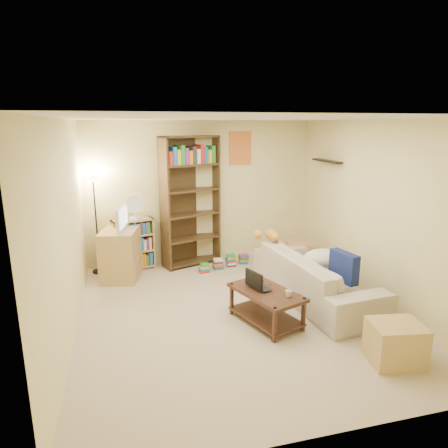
# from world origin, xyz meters

# --- Properties ---
(room) EXTENTS (4.50, 4.54, 2.52)m
(room) POSITION_xyz_m (0.00, 0.01, 1.62)
(room) COLOR tan
(room) RESTS_ON ground
(sofa) EXTENTS (2.44, 1.33, 0.66)m
(sofa) POSITION_xyz_m (1.22, 0.17, 0.33)
(sofa) COLOR #BCAF9C
(sofa) RESTS_ON ground
(navy_pillow) EXTENTS (0.21, 0.45, 0.39)m
(navy_pillow) POSITION_xyz_m (1.38, -0.30, 0.63)
(navy_pillow) COLOR navy
(navy_pillow) RESTS_ON sofa
(cream_blanket) EXTENTS (0.61, 0.43, 0.26)m
(cream_blanket) POSITION_xyz_m (1.38, 0.24, 0.57)
(cream_blanket) COLOR beige
(cream_blanket) RESTS_ON sofa
(tabby_cat) EXTENTS (0.52, 0.22, 0.18)m
(tabby_cat) POSITION_xyz_m (0.84, 1.01, 0.75)
(tabby_cat) COLOR orange
(tabby_cat) RESTS_ON sofa
(coffee_table) EXTENTS (0.83, 1.09, 0.43)m
(coffee_table) POSITION_xyz_m (0.30, -0.34, 0.28)
(coffee_table) COLOR #3B2116
(coffee_table) RESTS_ON ground
(laptop) EXTENTS (0.53, 0.49, 0.03)m
(laptop) POSITION_xyz_m (0.29, -0.20, 0.44)
(laptop) COLOR black
(laptop) RESTS_ON coffee_table
(laptop_screen) EXTENTS (0.12, 0.31, 0.21)m
(laptop_screen) POSITION_xyz_m (0.16, -0.25, 0.56)
(laptop_screen) COLOR white
(laptop_screen) RESTS_ON laptop
(mug) EXTENTS (0.16, 0.16, 0.08)m
(mug) POSITION_xyz_m (0.49, -0.57, 0.47)
(mug) COLOR silver
(mug) RESTS_ON coffee_table
(tv_remote) EXTENTS (0.15, 0.17, 0.02)m
(tv_remote) POSITION_xyz_m (0.29, -0.00, 0.44)
(tv_remote) COLOR black
(tv_remote) RESTS_ON coffee_table
(tv_stand) EXTENTS (0.70, 0.86, 0.81)m
(tv_stand) POSITION_xyz_m (-1.44, 1.68, 0.40)
(tv_stand) COLOR tan
(tv_stand) RESTS_ON ground
(television) EXTENTS (0.70, 0.39, 0.38)m
(television) POSITION_xyz_m (-1.44, 1.68, 1.00)
(television) COLOR black
(television) RESTS_ON tv_stand
(tall_bookshelf) EXTENTS (1.07, 0.65, 2.25)m
(tall_bookshelf) POSITION_xyz_m (-0.22, 2.05, 1.19)
(tall_bookshelf) COLOR #3F2C18
(tall_bookshelf) RESTS_ON ground
(short_bookshelf) EXTENTS (0.73, 0.43, 0.88)m
(short_bookshelf) POSITION_xyz_m (-1.23, 2.05, 0.44)
(short_bookshelf) COLOR tan
(short_bookshelf) RESTS_ON ground
(desk_fan) EXTENTS (0.31, 0.18, 0.44)m
(desk_fan) POSITION_xyz_m (-1.18, 2.01, 1.12)
(desk_fan) COLOR white
(desk_fan) RESTS_ON short_bookshelf
(floor_lamp) EXTENTS (0.28, 0.28, 1.65)m
(floor_lamp) POSITION_xyz_m (-1.80, 2.04, 1.32)
(floor_lamp) COLOR black
(floor_lamp) RESTS_ON ground
(side_table) EXTENTS (0.52, 0.52, 0.47)m
(side_table) POSITION_xyz_m (1.54, 1.37, 0.24)
(side_table) COLOR tan
(side_table) RESTS_ON ground
(end_cabinet) EXTENTS (0.59, 0.52, 0.44)m
(end_cabinet) POSITION_xyz_m (1.31, -1.49, 0.22)
(end_cabinet) COLOR tan
(end_cabinet) RESTS_ON ground
(book_stacks) EXTENTS (0.94, 0.41, 0.21)m
(book_stacks) POSITION_xyz_m (0.31, 1.72, 0.09)
(book_stacks) COLOR red
(book_stacks) RESTS_ON ground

